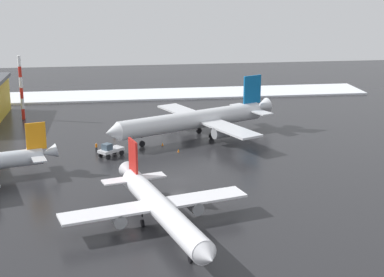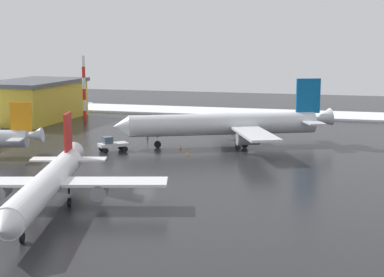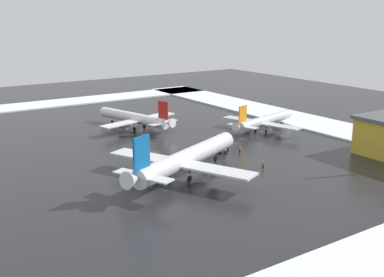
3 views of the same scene
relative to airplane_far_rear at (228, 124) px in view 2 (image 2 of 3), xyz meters
name	(u,v)px [view 2 (image 2 of 3)]	position (x,y,z in m)	size (l,w,h in m)	color
ground_plane	(144,176)	(24.31, -6.31, -3.69)	(240.00, 240.00, 0.00)	#232326
snow_bank_left	(238,112)	(-42.69, -6.31, -3.46)	(14.00, 116.00, 0.46)	white
airplane_far_rear	(228,124)	(0.00, 0.00, 0.00)	(30.15, 35.51, 11.16)	silver
airplane_distant_tail	(47,184)	(42.17, -10.62, -0.72)	(29.74, 24.99, 8.97)	white
pushback_tug	(112,144)	(10.14, -16.87, -2.41)	(4.71, 4.89, 2.50)	silver
ground_crew_mid_apron	(105,142)	(6.94, -19.34, -2.72)	(0.36, 0.36, 1.71)	black
ground_crew_by_nose_gear	(147,132)	(-4.60, -16.02, -2.72)	(0.36, 0.36, 1.71)	black
antenna_mast	(84,89)	(-20.28, -35.89, 3.43)	(0.70, 0.70, 14.23)	red
cargo_hangar	(34,100)	(-19.28, -47.43, 0.75)	(25.25, 15.43, 8.80)	gold
traffic_cone_near_nose	(181,147)	(4.54, -7.02, -3.41)	(0.36, 0.36, 0.55)	orange
traffic_cone_mid_line	(188,153)	(9.19, -4.52, -3.41)	(0.36, 0.36, 0.55)	orange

